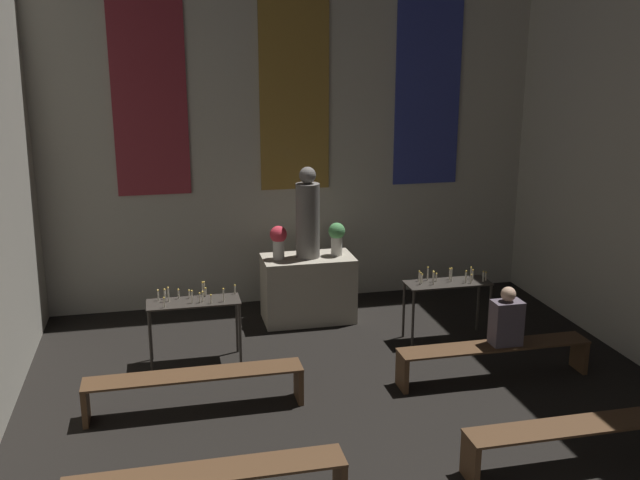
{
  "coord_description": "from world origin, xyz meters",
  "views": [
    {
      "loc": [
        -2.03,
        -1.7,
        3.91
      ],
      "look_at": [
        0.0,
        7.28,
        1.44
      ],
      "focal_mm": 40.0,
      "sensor_mm": 36.0,
      "label": 1
    }
  ],
  "objects_px": {
    "altar": "(308,288)",
    "statue": "(308,216)",
    "flower_vase_left": "(278,239)",
    "person_seated": "(507,320)",
    "pew_back_left": "(195,383)",
    "pew_back_right": "(494,353)",
    "pew_second_right": "(584,434)",
    "flower_vase_right": "(337,236)",
    "candle_rack_left": "(194,310)",
    "candle_rack_right": "(448,290)"
  },
  "relations": [
    {
      "from": "flower_vase_left",
      "to": "pew_back_right",
      "type": "relative_size",
      "value": 0.2
    },
    {
      "from": "flower_vase_right",
      "to": "pew_back_right",
      "type": "height_order",
      "value": "flower_vase_right"
    },
    {
      "from": "pew_back_left",
      "to": "altar",
      "type": "bearing_deg",
      "value": 53.77
    },
    {
      "from": "candle_rack_right",
      "to": "person_seated",
      "type": "bearing_deg",
      "value": -80.97
    },
    {
      "from": "flower_vase_left",
      "to": "pew_back_left",
      "type": "relative_size",
      "value": 0.2
    },
    {
      "from": "statue",
      "to": "candle_rack_right",
      "type": "relative_size",
      "value": 1.13
    },
    {
      "from": "statue",
      "to": "pew_back_left",
      "type": "xyz_separation_m",
      "value": [
        -1.79,
        -2.45,
        -1.24
      ]
    },
    {
      "from": "flower_vase_left",
      "to": "statue",
      "type": "bearing_deg",
      "value": 0.0
    },
    {
      "from": "candle_rack_left",
      "to": "pew_back_right",
      "type": "relative_size",
      "value": 0.49
    },
    {
      "from": "statue",
      "to": "person_seated",
      "type": "xyz_separation_m",
      "value": [
        1.93,
        -2.45,
        -0.82
      ]
    },
    {
      "from": "candle_rack_right",
      "to": "pew_back_left",
      "type": "relative_size",
      "value": 0.49
    },
    {
      "from": "flower_vase_left",
      "to": "pew_back_right",
      "type": "distance_m",
      "value": 3.44
    },
    {
      "from": "statue",
      "to": "pew_back_right",
      "type": "xyz_separation_m",
      "value": [
        1.79,
        -2.45,
        -1.24
      ]
    },
    {
      "from": "altar",
      "to": "person_seated",
      "type": "xyz_separation_m",
      "value": [
        1.93,
        -2.45,
        0.28
      ]
    },
    {
      "from": "pew_back_left",
      "to": "statue",
      "type": "bearing_deg",
      "value": 53.77
    },
    {
      "from": "pew_second_right",
      "to": "person_seated",
      "type": "distance_m",
      "value": 1.97
    },
    {
      "from": "pew_back_left",
      "to": "person_seated",
      "type": "distance_m",
      "value": 3.75
    },
    {
      "from": "pew_back_left",
      "to": "flower_vase_right",
      "type": "bearing_deg",
      "value": 47.72
    },
    {
      "from": "candle_rack_left",
      "to": "pew_back_right",
      "type": "bearing_deg",
      "value": -20.5
    },
    {
      "from": "flower_vase_left",
      "to": "pew_second_right",
      "type": "height_order",
      "value": "flower_vase_left"
    },
    {
      "from": "flower_vase_right",
      "to": "pew_back_left",
      "type": "xyz_separation_m",
      "value": [
        -2.23,
        -2.45,
        -0.92
      ]
    },
    {
      "from": "altar",
      "to": "pew_back_right",
      "type": "relative_size",
      "value": 0.55
    },
    {
      "from": "candle_rack_left",
      "to": "candle_rack_right",
      "type": "relative_size",
      "value": 1.0
    },
    {
      "from": "person_seated",
      "to": "pew_back_right",
      "type": "bearing_deg",
      "value": 180.0
    },
    {
      "from": "altar",
      "to": "candle_rack_right",
      "type": "relative_size",
      "value": 1.14
    },
    {
      "from": "flower_vase_right",
      "to": "pew_second_right",
      "type": "xyz_separation_m",
      "value": [
        1.36,
        -4.37,
        -0.92
      ]
    },
    {
      "from": "altar",
      "to": "person_seated",
      "type": "bearing_deg",
      "value": -51.77
    },
    {
      "from": "altar",
      "to": "statue",
      "type": "xyz_separation_m",
      "value": [
        0.0,
        0.0,
        1.09
      ]
    },
    {
      "from": "altar",
      "to": "candle_rack_left",
      "type": "xyz_separation_m",
      "value": [
        -1.72,
        -1.14,
        0.22
      ]
    },
    {
      "from": "pew_back_left",
      "to": "pew_back_right",
      "type": "relative_size",
      "value": 1.0
    },
    {
      "from": "flower_vase_left",
      "to": "pew_back_left",
      "type": "xyz_separation_m",
      "value": [
        -1.36,
        -2.45,
        -0.92
      ]
    },
    {
      "from": "flower_vase_left",
      "to": "person_seated",
      "type": "distance_m",
      "value": 3.44
    },
    {
      "from": "flower_vase_right",
      "to": "pew_back_right",
      "type": "bearing_deg",
      "value": -60.92
    },
    {
      "from": "altar",
      "to": "pew_back_left",
      "type": "height_order",
      "value": "altar"
    },
    {
      "from": "candle_rack_left",
      "to": "flower_vase_left",
      "type": "bearing_deg",
      "value": 41.4
    },
    {
      "from": "flower_vase_left",
      "to": "candle_rack_right",
      "type": "bearing_deg",
      "value": -27.84
    },
    {
      "from": "statue",
      "to": "flower_vase_right",
      "type": "distance_m",
      "value": 0.54
    },
    {
      "from": "candle_rack_right",
      "to": "person_seated",
      "type": "relative_size",
      "value": 1.61
    },
    {
      "from": "altar",
      "to": "candle_rack_right",
      "type": "bearing_deg",
      "value": -33.45
    },
    {
      "from": "statue",
      "to": "altar",
      "type": "bearing_deg",
      "value": 0.0
    },
    {
      "from": "flower_vase_left",
      "to": "person_seated",
      "type": "xyz_separation_m",
      "value": [
        2.36,
        -2.45,
        -0.5
      ]
    },
    {
      "from": "candle_rack_right",
      "to": "pew_back_right",
      "type": "relative_size",
      "value": 0.49
    },
    {
      "from": "candle_rack_left",
      "to": "candle_rack_right",
      "type": "bearing_deg",
      "value": -0.03
    },
    {
      "from": "statue",
      "to": "pew_back_right",
      "type": "bearing_deg",
      "value": -53.77
    },
    {
      "from": "flower_vase_right",
      "to": "pew_back_left",
      "type": "relative_size",
      "value": 0.2
    },
    {
      "from": "candle_rack_right",
      "to": "pew_back_right",
      "type": "xyz_separation_m",
      "value": [
        0.07,
        -1.31,
        -0.37
      ]
    },
    {
      "from": "candle_rack_left",
      "to": "person_seated",
      "type": "bearing_deg",
      "value": -19.81
    },
    {
      "from": "altar",
      "to": "statue",
      "type": "relative_size",
      "value": 1.0
    },
    {
      "from": "candle_rack_left",
      "to": "pew_back_left",
      "type": "bearing_deg",
      "value": -93.27
    },
    {
      "from": "pew_back_right",
      "to": "pew_second_right",
      "type": "bearing_deg",
      "value": -90.0
    }
  ]
}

